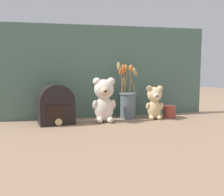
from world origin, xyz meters
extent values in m
plane|color=#8E7056|center=(0.00, 0.00, 0.00)|extent=(4.00, 4.00, 0.00)
cube|color=#4C6B5B|center=(0.00, 0.17, 0.28)|extent=(1.31, 0.02, 0.56)
ellipsoid|color=beige|center=(-0.05, 0.01, 0.07)|extent=(0.12, 0.10, 0.15)
sphere|color=beige|center=(-0.05, 0.01, 0.19)|extent=(0.11, 0.11, 0.11)
sphere|color=#D1B289|center=(-0.05, -0.03, 0.18)|extent=(0.05, 0.05, 0.05)
sphere|color=black|center=(-0.06, -0.05, 0.18)|extent=(0.02, 0.02, 0.02)
sphere|color=beige|center=(-0.01, 0.01, 0.23)|extent=(0.04, 0.04, 0.04)
sphere|color=beige|center=(-0.09, 0.01, 0.23)|extent=(0.04, 0.04, 0.04)
ellipsoid|color=beige|center=(0.00, 0.00, 0.10)|extent=(0.04, 0.05, 0.07)
ellipsoid|color=beige|center=(-0.10, 0.01, 0.10)|extent=(0.04, 0.05, 0.07)
ellipsoid|color=beige|center=(-0.02, -0.02, 0.02)|extent=(0.04, 0.06, 0.04)
ellipsoid|color=beige|center=(-0.08, -0.02, 0.02)|extent=(0.04, 0.06, 0.04)
ellipsoid|color=#DBBC84|center=(0.26, 0.01, 0.06)|extent=(0.09, 0.08, 0.12)
sphere|color=#DBBC84|center=(0.26, 0.01, 0.15)|extent=(0.09, 0.09, 0.09)
sphere|color=beige|center=(0.26, -0.02, 0.14)|extent=(0.04, 0.04, 0.04)
sphere|color=black|center=(0.25, -0.04, 0.14)|extent=(0.01, 0.01, 0.01)
sphere|color=#DBBC84|center=(0.29, 0.01, 0.18)|extent=(0.04, 0.04, 0.04)
sphere|color=#DBBC84|center=(0.23, 0.02, 0.18)|extent=(0.04, 0.04, 0.04)
ellipsoid|color=#DBBC84|center=(0.30, 0.00, 0.08)|extent=(0.03, 0.04, 0.05)
ellipsoid|color=#DBBC84|center=(0.22, 0.01, 0.08)|extent=(0.03, 0.04, 0.05)
ellipsoid|color=#DBBC84|center=(0.28, -0.01, 0.01)|extent=(0.04, 0.05, 0.03)
ellipsoid|color=#DBBC84|center=(0.23, -0.01, 0.01)|extent=(0.04, 0.05, 0.03)
cylinder|color=slate|center=(0.11, 0.08, 0.08)|extent=(0.09, 0.09, 0.15)
torus|color=slate|center=(0.11, 0.08, 0.15)|extent=(0.11, 0.11, 0.01)
cylinder|color=olive|center=(0.08, 0.08, 0.23)|extent=(0.01, 0.04, 0.16)
ellipsoid|color=tan|center=(0.06, 0.08, 0.31)|extent=(0.02, 0.04, 0.06)
cylinder|color=olive|center=(0.09, 0.08, 0.22)|extent=(0.01, 0.02, 0.13)
ellipsoid|color=#C65B28|center=(0.08, 0.08, 0.29)|extent=(0.02, 0.03, 0.05)
cylinder|color=olive|center=(0.09, 0.11, 0.22)|extent=(0.04, 0.03, 0.13)
ellipsoid|color=orange|center=(0.08, 0.13, 0.29)|extent=(0.03, 0.03, 0.05)
cylinder|color=olive|center=(0.13, 0.09, 0.23)|extent=(0.01, 0.01, 0.15)
ellipsoid|color=orange|center=(0.14, 0.09, 0.30)|extent=(0.04, 0.04, 0.04)
cylinder|color=olive|center=(0.11, 0.10, 0.23)|extent=(0.02, 0.01, 0.15)
ellipsoid|color=gold|center=(0.11, 0.11, 0.30)|extent=(0.03, 0.02, 0.05)
cylinder|color=olive|center=(0.13, 0.04, 0.22)|extent=(0.05, 0.02, 0.13)
ellipsoid|color=tan|center=(0.14, 0.01, 0.28)|extent=(0.04, 0.03, 0.06)
cylinder|color=olive|center=(0.09, 0.08, 0.23)|extent=(0.01, 0.02, 0.15)
ellipsoid|color=#C65B28|center=(0.08, 0.08, 0.30)|extent=(0.03, 0.03, 0.05)
cube|color=black|center=(-0.32, 0.02, 0.06)|extent=(0.20, 0.14, 0.12)
cylinder|color=black|center=(-0.32, 0.02, 0.12)|extent=(0.20, 0.14, 0.19)
cube|color=black|center=(-0.31, -0.04, 0.08)|extent=(0.12, 0.02, 0.07)
cylinder|color=#D6BC7A|center=(-0.31, -0.04, 0.02)|extent=(0.04, 0.01, 0.04)
cylinder|color=#993D33|center=(0.37, 0.03, 0.03)|extent=(0.07, 0.07, 0.06)
cylinder|color=#993D33|center=(0.37, 0.03, 0.07)|extent=(0.08, 0.08, 0.01)
camera|label=1|loc=(-0.41, -1.52, 0.33)|focal=45.00mm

